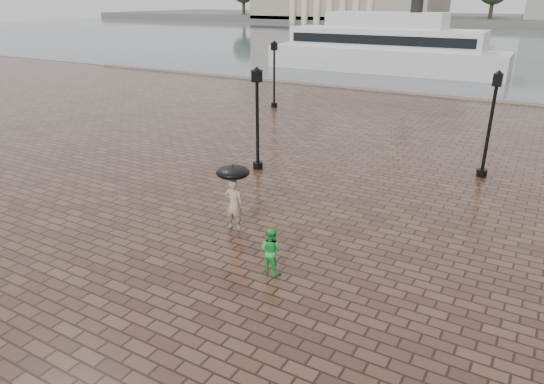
% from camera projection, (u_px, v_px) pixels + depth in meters
% --- Properties ---
extents(ground, '(300.00, 300.00, 0.00)m').
position_uv_depth(ground, '(253.00, 332.00, 11.29)').
color(ground, '#392119').
rests_on(ground, ground).
extents(harbour_water, '(240.00, 240.00, 0.00)m').
position_uv_depth(harbour_water, '(530.00, 42.00, 85.24)').
color(harbour_water, '#414950').
rests_on(harbour_water, ground).
extents(quay_edge, '(80.00, 0.60, 0.30)m').
position_uv_depth(quay_edge, '(475.00, 100.00, 37.01)').
color(quay_edge, slate).
rests_on(quay_edge, ground).
extents(street_lamps, '(21.44, 14.44, 4.40)m').
position_uv_depth(street_lamps, '(406.00, 99.00, 25.19)').
color(street_lamps, black).
rests_on(street_lamps, ground).
extents(adult_pedestrian, '(0.71, 0.52, 1.78)m').
position_uv_depth(adult_pedestrian, '(234.00, 204.00, 16.03)').
color(adult_pedestrian, tan).
rests_on(adult_pedestrian, ground).
extents(child_pedestrian, '(0.71, 0.57, 1.37)m').
position_uv_depth(child_pedestrian, '(271.00, 250.00, 13.53)').
color(child_pedestrian, green).
rests_on(child_pedestrian, ground).
extents(ferry_near, '(24.56, 6.19, 8.03)m').
position_uv_depth(ferry_near, '(384.00, 47.00, 50.46)').
color(ferry_near, silver).
rests_on(ferry_near, ground).
extents(umbrella, '(1.10, 1.10, 1.17)m').
position_uv_depth(umbrella, '(233.00, 172.00, 15.61)').
color(umbrella, black).
rests_on(umbrella, ground).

